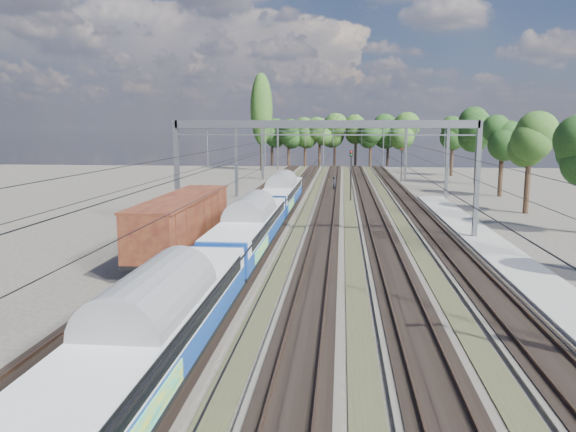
# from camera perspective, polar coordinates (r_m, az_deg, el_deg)

# --- Properties ---
(track_bed) EXTENTS (21.00, 130.00, 0.34)m
(track_bed) POSITION_cam_1_polar(r_m,az_deg,el_deg) (58.61, 4.05, 0.76)
(track_bed) COLOR #47423A
(track_bed) RESTS_ON ground
(platform) EXTENTS (3.00, 70.00, 0.30)m
(platform) POSITION_cam_1_polar(r_m,az_deg,el_deg) (35.63, 22.71, -5.20)
(platform) COLOR gray
(platform) RESTS_ON ground
(catenary) EXTENTS (25.65, 130.00, 9.00)m
(catenary) POSITION_cam_1_polar(r_m,az_deg,el_deg) (65.72, 4.58, 7.16)
(catenary) COLOR slate
(catenary) RESTS_ON ground
(tree_belt) EXTENTS (40.34, 98.94, 11.74)m
(tree_belt) POSITION_cam_1_polar(r_m,az_deg,el_deg) (106.80, 8.63, 8.50)
(tree_belt) COLOR black
(tree_belt) RESTS_ON ground
(poplar) EXTENTS (4.40, 4.40, 19.04)m
(poplar) POSITION_cam_1_polar(r_m,az_deg,el_deg) (112.18, -2.72, 10.72)
(poplar) COLOR black
(poplar) RESTS_ON ground
(emu_train) EXTENTS (2.72, 57.69, 3.98)m
(emu_train) POSITION_cam_1_polar(r_m,az_deg,el_deg) (36.50, -3.90, -0.67)
(emu_train) COLOR black
(emu_train) RESTS_ON ground
(freight_boxcar) EXTENTS (3.07, 14.82, 3.82)m
(freight_boxcar) POSITION_cam_1_polar(r_m,az_deg,el_deg) (37.63, -10.64, -0.53)
(freight_boxcar) COLOR black
(freight_boxcar) RESTS_ON ground
(worker) EXTENTS (0.72, 0.86, 2.00)m
(worker) POSITION_cam_1_polar(r_m,az_deg,el_deg) (75.23, 4.73, 3.26)
(worker) COLOR black
(worker) RESTS_ON ground
(signal_near) EXTENTS (0.40, 0.37, 5.86)m
(signal_near) POSITION_cam_1_polar(r_m,az_deg,el_deg) (65.40, 6.42, 4.76)
(signal_near) COLOR black
(signal_near) RESTS_ON ground
(signal_far) EXTENTS (0.35, 0.32, 5.23)m
(signal_far) POSITION_cam_1_polar(r_m,az_deg,el_deg) (90.40, 11.47, 5.54)
(signal_far) COLOR black
(signal_far) RESTS_ON ground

